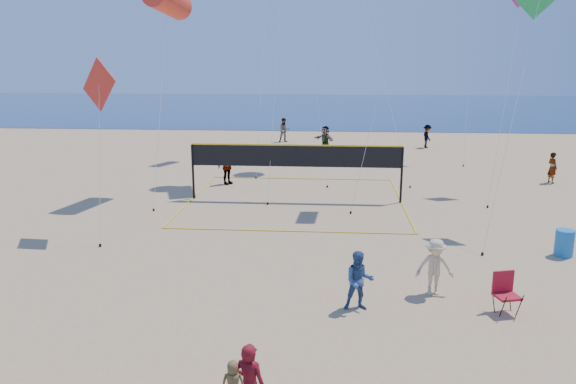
{
  "coord_description": "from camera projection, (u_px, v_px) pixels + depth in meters",
  "views": [
    {
      "loc": [
        0.07,
        -11.0,
        6.12
      ],
      "look_at": [
        -0.98,
        2.0,
        3.0
      ],
      "focal_mm": 35.0,
      "sensor_mm": 36.0,
      "label": 1
    }
  ],
  "objects": [
    {
      "name": "far_person_4",
      "position": [
        427.0,
        136.0,
        39.11
      ],
      "size": [
        0.76,
        1.13,
        1.62
      ],
      "primitive_type": "imported",
      "rotation": [
        0.0,
        0.0,
        1.73
      ],
      "color": "gray",
      "rests_on": "ground"
    },
    {
      "name": "volleyball_net",
      "position": [
        296.0,
        162.0,
        24.36
      ],
      "size": [
        9.36,
        9.21,
        2.5
      ],
      "rotation": [
        0.0,
        0.0,
        0.0
      ],
      "color": "black",
      "rests_on": "ground"
    },
    {
      "name": "camp_chair",
      "position": [
        505.0,
        290.0,
        13.75
      ],
      "size": [
        0.67,
        0.79,
        1.14
      ],
      "rotation": [
        0.0,
        0.0,
        0.27
      ],
      "color": "#A41222",
      "rests_on": "ground"
    },
    {
      "name": "bystander_b",
      "position": [
        435.0,
        267.0,
        14.76
      ],
      "size": [
        1.0,
        0.6,
        1.53
      ],
      "primitive_type": "imported",
      "rotation": [
        0.0,
        0.0,
        0.03
      ],
      "color": "#D1B78B",
      "rests_on": "ground"
    },
    {
      "name": "toddler",
      "position": [
        233.0,
        383.0,
        9.08
      ],
      "size": [
        0.4,
        0.27,
        0.79
      ],
      "primitive_type": "imported",
      "rotation": [
        0.0,
        0.0,
        3.2
      ],
      "color": "brown",
      "rests_on": "seawall"
    },
    {
      "name": "far_person_0",
      "position": [
        227.0,
        166.0,
        27.75
      ],
      "size": [
        1.01,
        1.11,
        1.82
      ],
      "primitive_type": "imported",
      "rotation": [
        0.0,
        0.0,
        0.9
      ],
      "color": "gray",
      "rests_on": "ground"
    },
    {
      "name": "kite_0",
      "position": [
        167.0,
        0.0,
        24.12
      ],
      "size": [
        1.59,
        4.64,
        9.29
      ],
      "rotation": [
        0.0,
        0.0,
        -0.17
      ],
      "color": "red",
      "rests_on": "ground"
    },
    {
      "name": "far_person_3",
      "position": [
        284.0,
        130.0,
        41.83
      ],
      "size": [
        1.01,
        0.88,
        1.78
      ],
      "primitive_type": "imported",
      "rotation": [
        0.0,
        0.0,
        0.26
      ],
      "color": "gray",
      "rests_on": "ground"
    },
    {
      "name": "bystander_a",
      "position": [
        359.0,
        281.0,
        13.87
      ],
      "size": [
        0.78,
        0.63,
        1.51
      ],
      "primitive_type": "imported",
      "rotation": [
        0.0,
        0.0,
        0.08
      ],
      "color": "#324E7D",
      "rests_on": "ground"
    },
    {
      "name": "kite_4",
      "position": [
        538.0,
        8.0,
        19.33
      ],
      "size": [
        3.08,
        4.09,
        9.06
      ],
      "rotation": [
        0.0,
        0.0,
        -0.18
      ],
      "color": "green",
      "rests_on": "ground"
    },
    {
      "name": "ground",
      "position": [
        326.0,
        349.0,
        12.09
      ],
      "size": [
        120.0,
        120.0,
        0.0
      ],
      "primitive_type": "plane",
      "color": "tan",
      "rests_on": "ground"
    },
    {
      "name": "ocean",
      "position": [
        333.0,
        107.0,
        72.19
      ],
      "size": [
        140.0,
        50.0,
        0.03
      ],
      "primitive_type": "cube",
      "color": "navy",
      "rests_on": "ground"
    },
    {
      "name": "far_person_1",
      "position": [
        325.0,
        140.0,
        36.76
      ],
      "size": [
        1.6,
        1.55,
        1.82
      ],
      "primitive_type": "imported",
      "rotation": [
        0.0,
        0.0,
        -0.76
      ],
      "color": "gray",
      "rests_on": "ground"
    },
    {
      "name": "kite_3",
      "position": [
        99.0,
        90.0,
        19.11
      ],
      "size": [
        1.61,
        2.24,
        6.16
      ],
      "rotation": [
        0.0,
        0.0,
        -0.38
      ],
      "color": "red",
      "rests_on": "ground"
    },
    {
      "name": "far_person_2",
      "position": [
        552.0,
        168.0,
        28.05
      ],
      "size": [
        0.55,
        0.66,
        1.56
      ],
      "primitive_type": "imported",
      "rotation": [
        0.0,
        0.0,
        1.93
      ],
      "color": "gray",
      "rests_on": "ground"
    },
    {
      "name": "trash_barrel",
      "position": [
        564.0,
        243.0,
        17.72
      ],
      "size": [
        0.63,
        0.63,
        0.86
      ],
      "primitive_type": "cylinder",
      "rotation": [
        0.0,
        0.0,
        -0.1
      ],
      "color": "#1B6CB3",
      "rests_on": "ground"
    }
  ]
}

